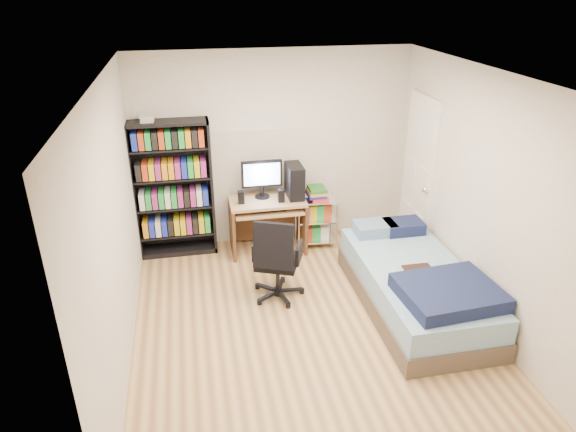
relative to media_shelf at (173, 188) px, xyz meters
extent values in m
cube|color=tan|center=(1.29, -1.84, -0.91)|extent=(3.50, 4.00, 0.04)
cube|color=white|center=(1.29, -1.84, 1.63)|extent=(3.50, 4.00, 0.04)
cube|color=beige|center=(1.29, 0.18, 0.36)|extent=(3.50, 0.04, 2.50)
cube|color=beige|center=(1.29, -3.86, 0.36)|extent=(3.50, 0.04, 2.50)
cube|color=beige|center=(-0.48, -1.84, 0.36)|extent=(0.04, 4.00, 2.50)
cube|color=beige|center=(3.06, -1.84, 0.36)|extent=(0.04, 4.00, 2.50)
cube|color=black|center=(0.00, 0.00, -0.02)|extent=(0.97, 0.32, 1.73)
cube|color=black|center=(0.00, 0.00, -0.62)|extent=(0.91, 0.30, 0.02)
cube|color=#B83B18|center=(0.00, -0.01, -0.49)|extent=(0.84, 0.26, 0.20)
cube|color=black|center=(0.00, 0.00, -0.24)|extent=(0.91, 0.30, 0.02)
cube|color=#192DB2|center=(0.00, -0.01, -0.12)|extent=(0.84, 0.26, 0.20)
cube|color=black|center=(0.00, 0.00, 0.14)|extent=(0.91, 0.30, 0.02)
cube|color=gold|center=(0.00, -0.01, 0.26)|extent=(0.84, 0.26, 0.20)
cube|color=black|center=(0.00, 0.00, 0.52)|extent=(0.91, 0.30, 0.02)
cube|color=green|center=(0.00, -0.01, 0.64)|extent=(0.84, 0.26, 0.20)
cube|color=silver|center=(-0.22, 0.00, 0.87)|extent=(0.15, 0.13, 0.07)
cube|color=#A38254|center=(1.14, -0.19, -0.19)|extent=(0.95, 0.52, 0.04)
cube|color=#35271D|center=(0.69, -0.19, -0.55)|extent=(0.04, 0.52, 0.67)
cube|color=#35271D|center=(1.60, -0.19, -0.55)|extent=(0.04, 0.52, 0.67)
cube|color=#35271D|center=(1.14, 0.05, -0.53)|extent=(0.91, 0.03, 0.62)
cube|color=#A38254|center=(1.14, -0.26, -0.29)|extent=(0.85, 0.43, 0.02)
cube|color=black|center=(1.14, -0.28, -0.27)|extent=(0.42, 0.14, 0.02)
cube|color=black|center=(1.09, -0.08, 0.14)|extent=(0.51, 0.05, 0.34)
cube|color=#CCE5FF|center=(1.09, -0.11, 0.14)|extent=(0.46, 0.01, 0.28)
cube|color=black|center=(1.50, -0.14, 0.03)|extent=(0.19, 0.40, 0.42)
cube|color=black|center=(0.81, -0.24, -0.09)|extent=(0.08, 0.08, 0.16)
cube|color=black|center=(1.30, -0.28, -0.09)|extent=(0.08, 0.08, 0.16)
cylinder|color=black|center=(1.08, -1.26, -0.64)|extent=(0.05, 0.05, 0.35)
cube|color=black|center=(1.08, -1.26, -0.45)|extent=(0.57, 0.57, 0.07)
cube|color=black|center=(1.00, -1.44, -0.16)|extent=(0.44, 0.28, 0.51)
cube|color=black|center=(0.86, -1.17, -0.32)|extent=(0.14, 0.27, 0.20)
cube|color=black|center=(1.30, -1.35, -0.32)|extent=(0.14, 0.27, 0.20)
cylinder|color=silver|center=(1.53, -0.31, -0.55)|extent=(0.02, 0.02, 0.67)
cylinder|color=silver|center=(2.01, -0.35, -0.55)|extent=(0.02, 0.02, 0.67)
cylinder|color=silver|center=(1.56, 0.03, -0.55)|extent=(0.02, 0.02, 0.67)
cylinder|color=silver|center=(2.05, -0.01, -0.55)|extent=(0.02, 0.02, 0.67)
cube|color=silver|center=(1.79, -0.16, -0.79)|extent=(0.51, 0.38, 0.02)
cube|color=silver|center=(1.79, -0.16, -0.51)|extent=(0.51, 0.38, 0.02)
cube|color=silver|center=(1.79, -0.16, -0.23)|extent=(0.51, 0.38, 0.02)
cube|color=#B52519|center=(1.79, -0.16, -0.15)|extent=(0.23, 0.28, 0.15)
cube|color=#4F453B|center=(2.48, -1.74, -0.78)|extent=(1.07, 2.13, 0.21)
cube|color=#8CB7D1|center=(2.48, -1.74, -0.55)|extent=(1.02, 2.09, 0.26)
cube|color=#141C3E|center=(2.54, -2.33, -0.35)|extent=(0.96, 0.81, 0.15)
cube|color=#86A6BE|center=(2.32, -0.89, -0.35)|extent=(0.48, 0.32, 0.14)
cube|color=#141C3E|center=(2.68, -0.91, -0.35)|extent=(0.45, 0.32, 0.14)
cube|color=#3C2013|center=(2.48, -1.80, -0.41)|extent=(0.30, 0.23, 0.02)
cube|color=silver|center=(3.01, -0.49, 0.11)|extent=(0.05, 0.80, 2.00)
sphere|color=silver|center=(2.96, -0.81, 0.06)|extent=(0.08, 0.08, 0.08)
camera|label=1|loc=(0.24, -6.05, 2.36)|focal=32.00mm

